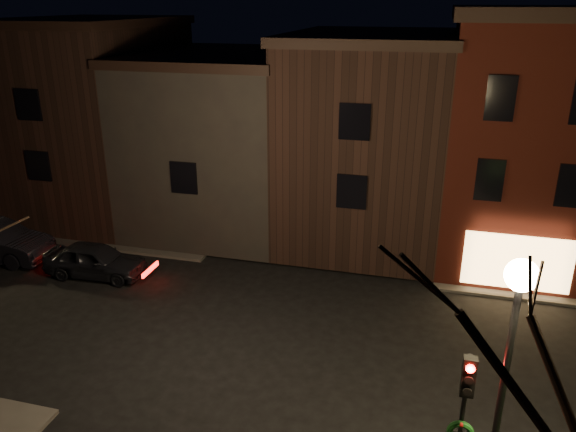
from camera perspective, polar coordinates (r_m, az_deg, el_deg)
The scene contains 9 objects.
ground at distance 19.54m, azimuth -0.95°, elevation -12.60°, with size 120.00×120.00×0.00m, color black.
sidewalk_far_left at distance 44.55m, azimuth -19.11°, elevation 5.94°, with size 30.00×30.00×0.12m, color #2D2B28.
corner_building at distance 25.92m, azimuth 22.53°, elevation 7.39°, with size 6.50×8.50×10.50m.
row_building_a at distance 26.97m, azimuth 8.25°, elevation 8.02°, with size 7.30×10.30×9.40m.
row_building_b at distance 28.80m, azimuth -6.39°, elevation 7.92°, with size 7.80×10.30×8.40m.
row_building_c at distance 31.96m, azimuth -18.86°, elevation 9.62°, with size 7.30×10.30×9.90m.
street_lamp_near at distance 11.30m, azimuth 21.85°, elevation -10.68°, with size 0.60×0.60×6.48m.
traffic_signal at distance 12.97m, azimuth 17.39°, elevation -18.33°, with size 0.58×0.38×4.05m.
parked_car_a at distance 24.77m, azimuth -19.00°, elevation -4.25°, with size 1.70×4.22×1.44m, color black.
Camera 1 is at (4.48, -15.62, 10.84)m, focal length 35.00 mm.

